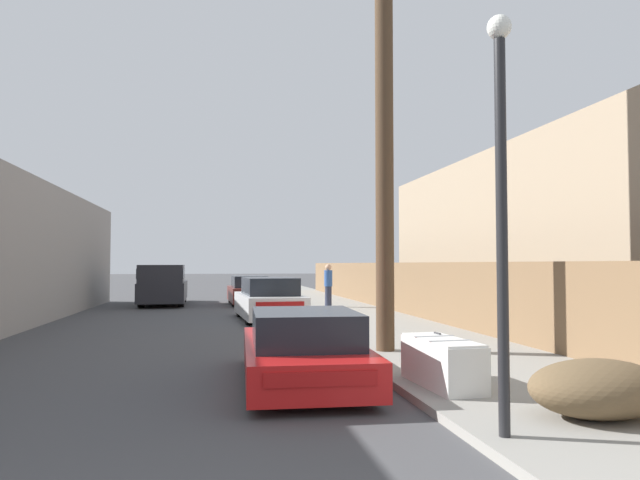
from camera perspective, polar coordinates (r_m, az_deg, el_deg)
sidewalk_curb at (r=25.76m, az=0.41°, el=-6.52°), size 4.20×63.00×0.12m
discarded_fridge at (r=8.75m, az=12.11°, el=-11.86°), size 0.73×1.70×0.71m
parked_sports_car_red at (r=9.26m, az=-1.73°, el=-10.93°), size 2.00×4.46×1.18m
car_parked_mid at (r=19.52m, az=-5.13°, el=-6.02°), size 2.19×4.59×1.45m
car_parked_far at (r=27.13m, az=-7.14°, el=-5.08°), size 1.93×4.36×1.35m
pickup_truck at (r=27.32m, az=-15.41°, el=-4.38°), size 2.15×5.65×1.87m
utility_pole at (r=12.31m, az=6.44°, el=11.69°), size 1.80×0.38×9.43m
street_lamp at (r=6.34m, az=17.68°, el=5.03°), size 0.26×0.26×4.45m
brush_pile at (r=7.59m, az=26.07°, el=-13.19°), size 1.67×1.21×0.68m
wooden_fence at (r=21.27m, az=8.14°, el=-4.73°), size 0.08×36.83×1.84m
building_right_house at (r=19.04m, az=25.10°, el=0.16°), size 6.00×17.82×5.38m
pedestrian at (r=23.86m, az=0.83°, el=-4.49°), size 0.34×0.34×1.78m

